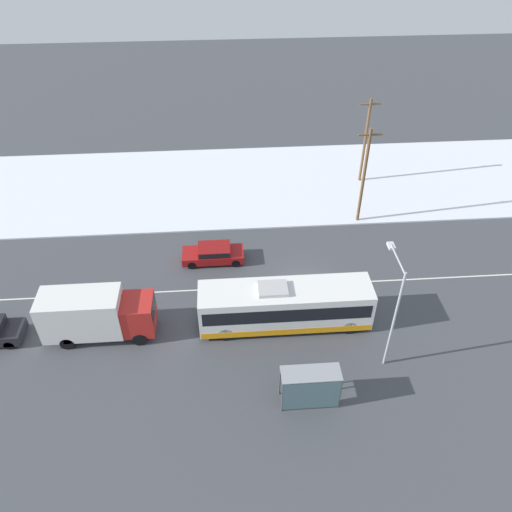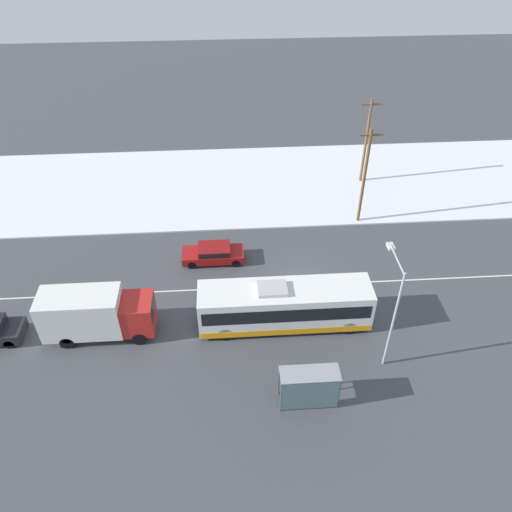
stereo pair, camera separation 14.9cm
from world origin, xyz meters
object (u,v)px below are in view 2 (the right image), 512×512
at_px(sedan_car, 214,253).
at_px(streetlamp, 393,301).
at_px(utility_pole_snowlot, 366,140).
at_px(box_truck, 95,313).
at_px(pedestrian_at_stop, 292,375).
at_px(city_bus, 285,306).
at_px(bus_shelter, 310,386).
at_px(utility_pole_roadside, 365,176).

distance_m(sedan_car, streetlamp, 14.45).
distance_m(streetlamp, utility_pole_snowlot, 20.69).
xyz_separation_m(box_truck, pedestrian_at_stop, (11.52, -4.76, -0.81)).
relative_size(city_bus, pedestrian_at_stop, 6.72).
height_order(box_truck, bus_shelter, box_truck).
bearing_deg(sedan_car, box_truck, 43.43).
xyz_separation_m(city_bus, utility_pole_roadside, (7.34, 10.97, 2.71)).
distance_m(bus_shelter, utility_pole_roadside, 18.61).
xyz_separation_m(utility_pole_roadside, utility_pole_snowlot, (1.69, 6.33, -0.15)).
bearing_deg(box_truck, utility_pole_snowlot, 40.13).
bearing_deg(city_bus, utility_pole_roadside, 56.20).
bearing_deg(box_truck, bus_shelter, -26.41).
relative_size(box_truck, streetlamp, 0.95).
xyz_separation_m(city_bus, streetlamp, (5.50, -3.09, 3.00)).
bearing_deg(box_truck, pedestrian_at_stop, -22.44).
relative_size(box_truck, bus_shelter, 2.12).
height_order(sedan_car, utility_pole_snowlot, utility_pole_snowlot).
bearing_deg(utility_pole_roadside, sedan_car, -159.96).
relative_size(pedestrian_at_stop, utility_pole_roadside, 0.20).
xyz_separation_m(city_bus, bus_shelter, (0.64, -6.21, 0.14)).
bearing_deg(pedestrian_at_stop, utility_pole_snowlot, 67.62).
distance_m(city_bus, pedestrian_at_stop, 4.91).
bearing_deg(city_bus, bus_shelter, -84.14).
bearing_deg(city_bus, streetlamp, -29.33).
height_order(city_bus, utility_pole_roadside, utility_pole_roadside).
distance_m(bus_shelter, streetlamp, 6.44).
bearing_deg(bus_shelter, streetlamp, 32.63).
xyz_separation_m(pedestrian_at_stop, utility_pole_snowlot, (9.13, 22.17, 3.12)).
xyz_separation_m(pedestrian_at_stop, bus_shelter, (0.74, -1.33, 0.70)).
distance_m(box_truck, pedestrian_at_stop, 12.49).
distance_m(sedan_car, bus_shelter, 13.87).
bearing_deg(box_truck, sedan_car, 43.43).
height_order(streetlamp, utility_pole_snowlot, utility_pole_snowlot).
xyz_separation_m(box_truck, utility_pole_roadside, (18.96, 11.08, 2.46)).
bearing_deg(pedestrian_at_stop, city_bus, 88.81).
bearing_deg(utility_pole_snowlot, city_bus, -117.57).
distance_m(city_bus, utility_pole_snowlot, 19.67).
distance_m(sedan_car, utility_pole_roadside, 13.05).
bearing_deg(bus_shelter, utility_pole_roadside, 68.67).
distance_m(pedestrian_at_stop, streetlamp, 6.87).
relative_size(streetlamp, utility_pole_snowlot, 0.90).
distance_m(pedestrian_at_stop, utility_pole_snowlot, 24.17).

